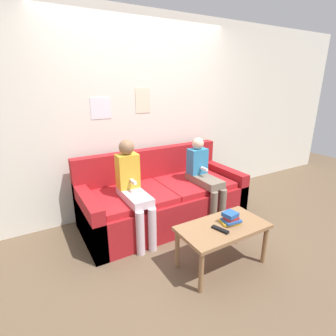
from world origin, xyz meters
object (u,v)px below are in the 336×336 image
at_px(coffee_table, 223,231).
at_px(tv_remote, 220,230).
at_px(person_left, 133,187).
at_px(person_right, 204,176).
at_px(couch, 163,199).

distance_m(coffee_table, tv_remote, 0.12).
relative_size(person_left, person_right, 1.07).
xyz_separation_m(couch, person_left, (-0.49, -0.21, 0.34)).
xyz_separation_m(person_left, person_right, (0.97, -0.01, -0.04)).
bearing_deg(couch, coffee_table, -86.77).
distance_m(couch, person_left, 0.63).
bearing_deg(person_left, couch, 23.59).
height_order(couch, tv_remote, couch).
relative_size(couch, tv_remote, 11.82).
xyz_separation_m(couch, tv_remote, (-0.02, -1.13, 0.16)).
distance_m(couch, person_right, 0.61).
bearing_deg(tv_remote, coffee_table, 16.46).
bearing_deg(person_left, coffee_table, -57.66).
bearing_deg(person_left, tv_remote, -63.08).
height_order(person_left, tv_remote, person_left).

